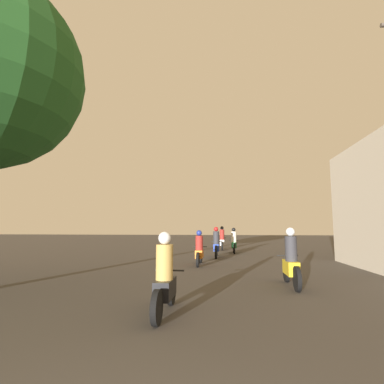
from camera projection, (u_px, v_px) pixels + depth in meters
The scene contains 6 objects.
motorcycle_black at pixel (165, 281), 5.63m from camera, with size 0.60×1.93×1.53m.
motorcycle_yellow at pixel (291, 263), 8.23m from camera, with size 0.60×2.01×1.60m.
motorcycle_orange at pixel (199, 251), 12.87m from camera, with size 0.60×2.07×1.48m.
motorcycle_blue at pixel (216, 245), 16.01m from camera, with size 0.60×2.17×1.62m.
motorcycle_green at pixel (234, 243), 18.64m from camera, with size 0.60×1.91×1.57m.
motorcycle_white at pixel (222, 240), 21.27m from camera, with size 0.60×1.95×1.67m.
Camera 1 is at (0.52, -0.51, 1.62)m, focal length 28.00 mm.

